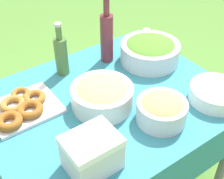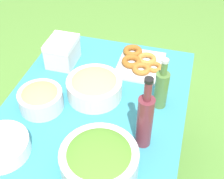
{
  "view_description": "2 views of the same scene",
  "coord_description": "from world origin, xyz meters",
  "px_view_note": "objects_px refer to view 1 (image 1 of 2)",
  "views": [
    {
      "loc": [
        0.65,
        0.95,
        1.65
      ],
      "look_at": [
        -0.03,
        -0.01,
        0.73
      ],
      "focal_mm": 50.0,
      "sensor_mm": 36.0,
      "label": 1
    },
    {
      "loc": [
        -1.1,
        -0.39,
        1.82
      ],
      "look_at": [
        0.05,
        -0.07,
        0.74
      ],
      "focal_mm": 50.0,
      "sensor_mm": 36.0,
      "label": 2
    }
  ],
  "objects_px": {
    "pasta_bowl": "(102,94)",
    "wine_bottle": "(107,36)",
    "salad_bowl": "(150,50)",
    "donut_platter": "(22,108)",
    "plate_stack": "(216,94)",
    "cooler_box": "(92,153)",
    "bread_bowl": "(162,109)",
    "olive_oil_bottle": "(61,54)"
  },
  "relations": [
    {
      "from": "pasta_bowl",
      "to": "olive_oil_bottle",
      "type": "relative_size",
      "value": 1.0
    },
    {
      "from": "salad_bowl",
      "to": "olive_oil_bottle",
      "type": "distance_m",
      "value": 0.49
    },
    {
      "from": "plate_stack",
      "to": "cooler_box",
      "type": "bearing_deg",
      "value": -0.83
    },
    {
      "from": "plate_stack",
      "to": "bread_bowl",
      "type": "xyz_separation_m",
      "value": [
        0.31,
        -0.05,
        0.03
      ]
    },
    {
      "from": "pasta_bowl",
      "to": "wine_bottle",
      "type": "relative_size",
      "value": 0.76
    },
    {
      "from": "donut_platter",
      "to": "wine_bottle",
      "type": "distance_m",
      "value": 0.59
    },
    {
      "from": "wine_bottle",
      "to": "bread_bowl",
      "type": "distance_m",
      "value": 0.56
    },
    {
      "from": "wine_bottle",
      "to": "cooler_box",
      "type": "height_order",
      "value": "wine_bottle"
    },
    {
      "from": "olive_oil_bottle",
      "to": "cooler_box",
      "type": "distance_m",
      "value": 0.65
    },
    {
      "from": "donut_platter",
      "to": "cooler_box",
      "type": "height_order",
      "value": "cooler_box"
    },
    {
      "from": "donut_platter",
      "to": "bread_bowl",
      "type": "relative_size",
      "value": 1.47
    },
    {
      "from": "wine_bottle",
      "to": "bread_bowl",
      "type": "bearing_deg",
      "value": 80.97
    },
    {
      "from": "plate_stack",
      "to": "wine_bottle",
      "type": "bearing_deg",
      "value": -69.57
    },
    {
      "from": "olive_oil_bottle",
      "to": "bread_bowl",
      "type": "relative_size",
      "value": 1.3
    },
    {
      "from": "olive_oil_bottle",
      "to": "bread_bowl",
      "type": "distance_m",
      "value": 0.6
    },
    {
      "from": "bread_bowl",
      "to": "donut_platter",
      "type": "bearing_deg",
      "value": -40.59
    },
    {
      "from": "donut_platter",
      "to": "pasta_bowl",
      "type": "bearing_deg",
      "value": 151.29
    },
    {
      "from": "plate_stack",
      "to": "wine_bottle",
      "type": "height_order",
      "value": "wine_bottle"
    },
    {
      "from": "salad_bowl",
      "to": "bread_bowl",
      "type": "xyz_separation_m",
      "value": [
        0.27,
        0.39,
        -0.01
      ]
    },
    {
      "from": "salad_bowl",
      "to": "wine_bottle",
      "type": "bearing_deg",
      "value": -38.18
    },
    {
      "from": "cooler_box",
      "to": "bread_bowl",
      "type": "bearing_deg",
      "value": -174.27
    },
    {
      "from": "pasta_bowl",
      "to": "donut_platter",
      "type": "distance_m",
      "value": 0.37
    },
    {
      "from": "pasta_bowl",
      "to": "bread_bowl",
      "type": "height_order",
      "value": "pasta_bowl"
    },
    {
      "from": "salad_bowl",
      "to": "pasta_bowl",
      "type": "height_order",
      "value": "salad_bowl"
    },
    {
      "from": "salad_bowl",
      "to": "pasta_bowl",
      "type": "distance_m",
      "value": 0.46
    },
    {
      "from": "olive_oil_bottle",
      "to": "wine_bottle",
      "type": "height_order",
      "value": "wine_bottle"
    },
    {
      "from": "salad_bowl",
      "to": "olive_oil_bottle",
      "type": "xyz_separation_m",
      "value": [
        0.45,
        -0.18,
        0.05
      ]
    },
    {
      "from": "donut_platter",
      "to": "plate_stack",
      "type": "distance_m",
      "value": 0.91
    },
    {
      "from": "donut_platter",
      "to": "wine_bottle",
      "type": "height_order",
      "value": "wine_bottle"
    },
    {
      "from": "plate_stack",
      "to": "bread_bowl",
      "type": "bearing_deg",
      "value": -9.02
    },
    {
      "from": "olive_oil_bottle",
      "to": "bread_bowl",
      "type": "height_order",
      "value": "olive_oil_bottle"
    },
    {
      "from": "salad_bowl",
      "to": "plate_stack",
      "type": "xyz_separation_m",
      "value": [
        -0.03,
        0.44,
        -0.03
      ]
    },
    {
      "from": "plate_stack",
      "to": "cooler_box",
      "type": "distance_m",
      "value": 0.69
    },
    {
      "from": "wine_bottle",
      "to": "plate_stack",
      "type": "bearing_deg",
      "value": 110.43
    },
    {
      "from": "plate_stack",
      "to": "wine_bottle",
      "type": "relative_size",
      "value": 0.66
    },
    {
      "from": "salad_bowl",
      "to": "bread_bowl",
      "type": "distance_m",
      "value": 0.48
    },
    {
      "from": "olive_oil_bottle",
      "to": "salad_bowl",
      "type": "bearing_deg",
      "value": 158.05
    },
    {
      "from": "olive_oil_bottle",
      "to": "pasta_bowl",
      "type": "bearing_deg",
      "value": 93.61
    },
    {
      "from": "pasta_bowl",
      "to": "plate_stack",
      "type": "xyz_separation_m",
      "value": [
        -0.46,
        0.28,
        -0.03
      ]
    },
    {
      "from": "plate_stack",
      "to": "olive_oil_bottle",
      "type": "distance_m",
      "value": 0.79
    },
    {
      "from": "donut_platter",
      "to": "cooler_box",
      "type": "distance_m",
      "value": 0.46
    },
    {
      "from": "donut_platter",
      "to": "plate_stack",
      "type": "xyz_separation_m",
      "value": [
        -0.78,
        0.46,
        0.01
      ]
    }
  ]
}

